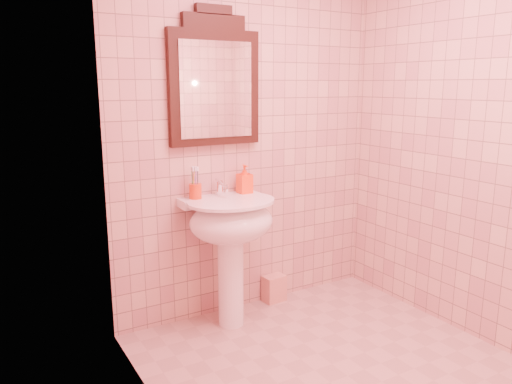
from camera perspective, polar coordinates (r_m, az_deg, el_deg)
floor at (r=3.00m, az=10.43°, el=-19.95°), size 2.20×2.20×0.00m
back_wall at (r=3.46m, az=-0.81°, el=6.60°), size 2.00×0.02×2.50m
pedestal_sink at (r=3.25m, az=-2.89°, el=-4.38°), size 0.58×0.58×0.86m
faucet at (r=3.30m, az=-4.04°, el=0.51°), size 0.04×0.16×0.11m
mirror at (r=3.29m, az=-4.74°, el=12.43°), size 0.63×0.06×0.88m
toothbrush_cup at (r=3.24m, az=-6.94°, el=0.14°), size 0.08×0.08×0.18m
soap_dispenser at (r=3.38m, az=-1.32°, el=1.49°), size 0.09×0.09×0.20m
towel at (r=3.79m, az=2.08°, el=-10.94°), size 0.17×0.12×0.20m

